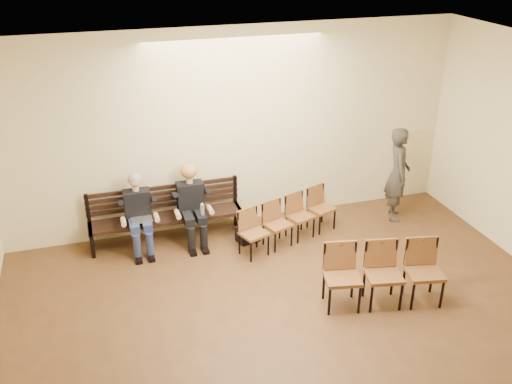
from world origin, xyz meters
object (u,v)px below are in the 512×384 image
Objects in this scene: water_bottle at (203,217)px; passerby at (399,167)px; chair_row_back at (384,276)px; bench at (168,228)px; bag at (248,234)px; seated_woman at (192,206)px; seated_man at (139,214)px; chair_row_front at (289,221)px; laptop at (142,220)px.

passerby reaches higher than water_bottle.
water_bottle is 3.12m from chair_row_back.
bag is at bearing -18.79° from bench.
water_bottle is 0.60× the size of bag.
bag is at bearing 112.37° from passerby.
seated_woman reaches higher than water_bottle.
seated_man is 4.63m from passerby.
seated_man is at bearing 151.46° from chair_row_back.
seated_woman reaches higher than chair_row_front.
laptop reaches higher than bag.
chair_row_front is at bearing -18.23° from bench.
seated_man is 2.51m from chair_row_front.
seated_woman is at bearing 114.98° from water_bottle.
bench is 2.03× the size of seated_woman.
seated_man is (-0.47, -0.12, 0.41)m from bench.
chair_row_front is at bearing -10.37° from water_bottle.
laptop is 2.45m from chair_row_front.
chair_row_back is at bearing -29.05° from laptop.
passerby is at bearing -0.07° from water_bottle.
bag is (1.77, -0.32, -0.50)m from seated_man.
passerby reaches higher than seated_man.
bench is 2.04× the size of seated_man.
water_bottle is at bearing 175.82° from bag.
bag is 2.64m from chair_row_back.
chair_row_back is at bearing -49.41° from seated_woman.
seated_woman is 0.76× the size of chair_row_back.
seated_man is 1.87m from bag.
passerby is at bearing 1.03° from bag.
chair_row_back is (0.66, -2.06, 0.08)m from chair_row_front.
seated_man is 0.67× the size of chair_row_front.
chair_row_front is 2.16m from chair_row_back.
passerby reaches higher than bag.
seated_woman is 3.41m from chair_row_back.
laptop is 0.18× the size of chair_row_front.
bag is (1.30, -0.44, -0.09)m from bench.
bench is 11.73× the size of water_bottle.
bench is 1.55× the size of chair_row_back.
chair_row_front is (-2.17, -0.26, -0.61)m from passerby.
bench is 1.38m from bag.
laptop is 1.81m from bag.
chair_row_front is (2.44, -0.53, -0.25)m from seated_man.
water_bottle is at bearing -35.53° from bench.
seated_woman is 3.75m from passerby.
passerby is at bearing -3.39° from seated_man.
water_bottle is (0.54, -0.39, 0.34)m from bench.
laptop reaches higher than water_bottle.
laptop is 0.99m from water_bottle.
bench is 4.23m from passerby.
laptop is at bearing 150.98° from chair_row_front.
passerby is (4.61, -0.27, 0.36)m from seated_man.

